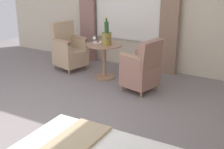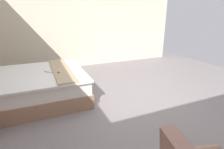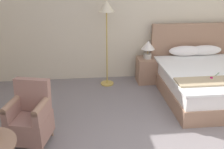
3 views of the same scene
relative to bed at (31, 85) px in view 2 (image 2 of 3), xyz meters
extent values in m
plane|color=gray|center=(-1.08, -2.02, -0.33)|extent=(8.10, 8.10, 0.00)
cube|color=beige|center=(2.28, -2.02, 1.15)|extent=(0.12, 6.34, 2.97)
cube|color=#9B735A|center=(0.00, -0.08, -0.19)|extent=(1.78, 1.98, 0.29)
cube|color=white|center=(0.00, -0.08, 0.08)|extent=(1.73, 1.92, 0.25)
cube|color=white|center=(0.00, -0.14, 0.23)|extent=(1.81, 1.86, 0.04)
cube|color=tan|center=(0.00, -0.63, 0.26)|extent=(1.78, 0.36, 0.03)
cylinder|color=#2D6628|center=(-0.11, -0.41, 0.26)|extent=(0.28, 0.27, 0.01)
sphere|color=#B20F4C|center=(-0.25, -0.54, 0.28)|extent=(0.05, 0.05, 0.05)
ellipsoid|color=#33702D|center=(-0.11, -0.70, 0.27)|extent=(0.03, 0.05, 0.01)
cube|color=white|center=(-0.15, -0.50, 0.26)|extent=(0.08, 0.11, 0.00)
camera|label=1|loc=(1.40, 0.83, 1.75)|focal=50.00mm
camera|label=2|loc=(-3.75, -0.19, 1.37)|focal=28.00mm
camera|label=3|loc=(-2.34, -4.23, 1.98)|focal=40.00mm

